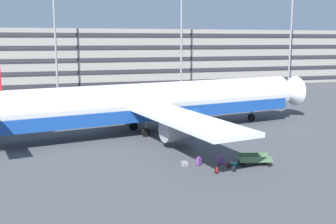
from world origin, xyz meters
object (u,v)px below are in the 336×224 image
(suitcase_silver, at_px, (185,163))
(backpack_laid_flat, at_px, (234,169))
(suitcase_black, at_px, (233,164))
(suitcase_orange, at_px, (220,160))
(suitcase_large, at_px, (199,161))
(baggage_cart, at_px, (255,160))
(backpack_teal, at_px, (228,165))
(airliner, at_px, (148,104))
(backpack_upright, at_px, (217,170))

(suitcase_silver, height_order, backpack_laid_flat, backpack_laid_flat)
(suitcase_black, xyz_separation_m, backpack_laid_flat, (-0.60, -1.27, 0.08))
(suitcase_orange, bearing_deg, suitcase_silver, 167.22)
(backpack_laid_flat, bearing_deg, suitcase_large, 130.56)
(suitcase_orange, bearing_deg, baggage_cart, -20.31)
(suitcase_large, xyz_separation_m, backpack_teal, (1.92, -1.26, -0.15))
(airliner, xyz_separation_m, backpack_upright, (1.41, -14.94, -2.92))
(suitcase_orange, distance_m, backpack_teal, 1.09)
(suitcase_orange, bearing_deg, suitcase_large, 174.07)
(baggage_cart, bearing_deg, suitcase_black, 175.44)
(suitcase_black, distance_m, backpack_teal, 0.67)
(suitcase_orange, height_order, suitcase_silver, suitcase_orange)
(airliner, bearing_deg, suitcase_silver, -90.85)
(baggage_cart, bearing_deg, backpack_laid_flat, -154.65)
(suitcase_large, distance_m, suitcase_silver, 1.18)
(backpack_laid_flat, distance_m, baggage_cart, 2.65)
(backpack_upright, relative_size, baggage_cart, 0.17)
(suitcase_orange, bearing_deg, suitcase_black, -46.53)
(backpack_teal, height_order, backpack_laid_flat, backpack_teal)
(backpack_laid_flat, xyz_separation_m, baggage_cart, (2.38, 1.13, 0.21))
(backpack_upright, height_order, baggage_cart, baggage_cart)
(suitcase_large, xyz_separation_m, baggage_cart, (4.31, -1.12, 0.05))
(suitcase_black, bearing_deg, suitcase_large, 158.78)
(suitcase_orange, relative_size, backpack_teal, 1.49)
(backpack_laid_flat, bearing_deg, suitcase_orange, 94.35)
(suitcase_large, xyz_separation_m, suitcase_silver, (-1.06, 0.46, -0.24))
(suitcase_large, distance_m, baggage_cart, 4.46)
(backpack_upright, relative_size, backpack_teal, 1.11)
(suitcase_large, xyz_separation_m, suitcase_orange, (1.77, -0.18, -0.02))
(backpack_teal, relative_size, backpack_laid_flat, 1.00)
(airliner, relative_size, suitcase_orange, 56.10)
(suitcase_orange, relative_size, baggage_cart, 0.22)
(airliner, distance_m, backpack_laid_flat, 15.48)
(backpack_upright, bearing_deg, airliner, 95.39)
(suitcase_large, distance_m, backpack_laid_flat, 2.97)
(suitcase_large, relative_size, backpack_upright, 1.59)
(airliner, distance_m, suitcase_large, 13.02)
(suitcase_black, distance_m, backpack_laid_flat, 1.41)
(suitcase_orange, relative_size, backpack_laid_flat, 1.50)
(backpack_laid_flat, relative_size, baggage_cart, 0.15)
(backpack_laid_flat, bearing_deg, airliner, 100.64)
(suitcase_black, height_order, suitcase_orange, suitcase_orange)
(suitcase_large, xyz_separation_m, backpack_laid_flat, (1.93, -2.25, -0.16))
(backpack_upright, xyz_separation_m, backpack_teal, (1.39, 1.00, -0.03))
(suitcase_black, xyz_separation_m, backpack_upright, (-2.00, -1.27, 0.11))
(suitcase_large, bearing_deg, suitcase_silver, 156.61)
(suitcase_black, bearing_deg, airliner, 103.99)
(suitcase_large, bearing_deg, backpack_teal, -33.17)
(backpack_upright, bearing_deg, suitcase_black, 32.47)
(airliner, xyz_separation_m, suitcase_black, (3.41, -13.67, -3.03))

